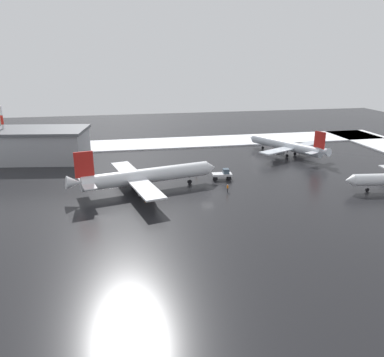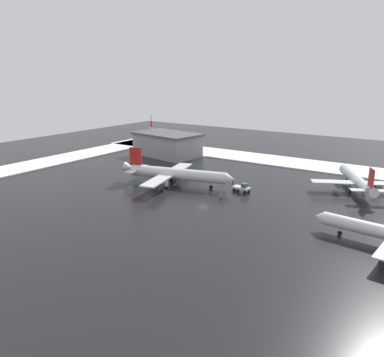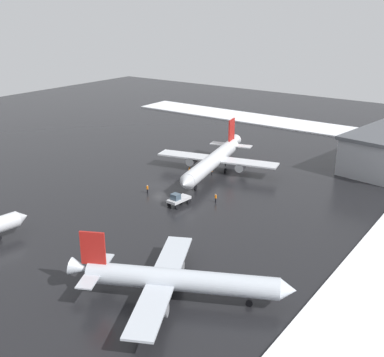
{
  "view_description": "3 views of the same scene",
  "coord_description": "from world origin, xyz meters",
  "px_view_note": "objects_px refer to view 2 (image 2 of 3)",
  "views": [
    {
      "loc": [
        17.4,
        71.16,
        27.37
      ],
      "look_at": [
        3.73,
        1.91,
        4.43
      ],
      "focal_mm": 35.0,
      "sensor_mm": 36.0,
      "label": 1
    },
    {
      "loc": [
        -47.32,
        75.77,
        29.54
      ],
      "look_at": [
        1.75,
        2.56,
        5.32
      ],
      "focal_mm": 35.0,
      "sensor_mm": 36.0,
      "label": 2
    },
    {
      "loc": [
        -71.48,
        -60.14,
        34.83
      ],
      "look_at": [
        0.67,
        -8.05,
        3.07
      ],
      "focal_mm": 45.0,
      "sensor_mm": 36.0,
      "label": 3
    }
  ],
  "objects_px": {
    "antenna_mast": "(152,133)",
    "ground_crew_mid_apron": "(221,196)",
    "pushback_tug": "(242,187)",
    "ground_crew_by_nose_gear": "(177,182)",
    "traffic_cone_near_nose": "(165,190)",
    "airplane_far_rear": "(356,180)",
    "cargo_hangar": "(167,144)",
    "traffic_cone_mid_line": "(159,190)",
    "airplane_parked_portside": "(175,174)",
    "ground_crew_near_tug": "(233,181)"
  },
  "relations": [
    {
      "from": "antenna_mast",
      "to": "ground_crew_mid_apron",
      "type": "bearing_deg",
      "value": 144.84
    },
    {
      "from": "pushback_tug",
      "to": "ground_crew_mid_apron",
      "type": "bearing_deg",
      "value": -94.64
    },
    {
      "from": "ground_crew_by_nose_gear",
      "to": "traffic_cone_near_nose",
      "type": "bearing_deg",
      "value": 31.94
    },
    {
      "from": "airplane_far_rear",
      "to": "cargo_hangar",
      "type": "distance_m",
      "value": 69.7
    },
    {
      "from": "ground_crew_by_nose_gear",
      "to": "traffic_cone_mid_line",
      "type": "xyz_separation_m",
      "value": [
        1.12,
        6.85,
        -0.7
      ]
    },
    {
      "from": "cargo_hangar",
      "to": "traffic_cone_mid_line",
      "type": "bearing_deg",
      "value": 133.26
    },
    {
      "from": "ground_crew_mid_apron",
      "to": "cargo_hangar",
      "type": "bearing_deg",
      "value": 145.16
    },
    {
      "from": "airplane_parked_portside",
      "to": "pushback_tug",
      "type": "relative_size",
      "value": 6.9
    },
    {
      "from": "airplane_far_rear",
      "to": "ground_crew_mid_apron",
      "type": "height_order",
      "value": "airplane_far_rear"
    },
    {
      "from": "airplane_far_rear",
      "to": "antenna_mast",
      "type": "distance_m",
      "value": 79.6
    },
    {
      "from": "ground_crew_mid_apron",
      "to": "antenna_mast",
      "type": "xyz_separation_m",
      "value": [
        52.94,
        -37.3,
        6.49
      ]
    },
    {
      "from": "pushback_tug",
      "to": "traffic_cone_near_nose",
      "type": "height_order",
      "value": "pushback_tug"
    },
    {
      "from": "traffic_cone_mid_line",
      "to": "pushback_tug",
      "type": "bearing_deg",
      "value": -149.43
    },
    {
      "from": "airplane_far_rear",
      "to": "traffic_cone_near_nose",
      "type": "height_order",
      "value": "airplane_far_rear"
    },
    {
      "from": "ground_crew_by_nose_gear",
      "to": "traffic_cone_near_nose",
      "type": "relative_size",
      "value": 3.11
    },
    {
      "from": "airplane_far_rear",
      "to": "antenna_mast",
      "type": "height_order",
      "value": "antenna_mast"
    },
    {
      "from": "airplane_far_rear",
      "to": "traffic_cone_near_nose",
      "type": "distance_m",
      "value": 51.05
    },
    {
      "from": "pushback_tug",
      "to": "cargo_hangar",
      "type": "height_order",
      "value": "cargo_hangar"
    },
    {
      "from": "ground_crew_near_tug",
      "to": "ground_crew_mid_apron",
      "type": "bearing_deg",
      "value": 129.45
    },
    {
      "from": "airplane_parked_portside",
      "to": "ground_crew_by_nose_gear",
      "type": "height_order",
      "value": "airplane_parked_portside"
    },
    {
      "from": "pushback_tug",
      "to": "airplane_parked_portside",
      "type": "bearing_deg",
      "value": -162.01
    },
    {
      "from": "airplane_parked_portside",
      "to": "ground_crew_by_nose_gear",
      "type": "xyz_separation_m",
      "value": [
        -0.78,
        -0.03,
        -2.29
      ]
    },
    {
      "from": "pushback_tug",
      "to": "antenna_mast",
      "type": "relative_size",
      "value": 0.32
    },
    {
      "from": "ground_crew_near_tug",
      "to": "cargo_hangar",
      "type": "xyz_separation_m",
      "value": [
        39.46,
        -21.27,
        3.47
      ]
    },
    {
      "from": "ground_crew_near_tug",
      "to": "antenna_mast",
      "type": "distance_m",
      "value": 54.83
    },
    {
      "from": "antenna_mast",
      "to": "traffic_cone_near_nose",
      "type": "height_order",
      "value": "antenna_mast"
    },
    {
      "from": "pushback_tug",
      "to": "ground_crew_by_nose_gear",
      "type": "distance_m",
      "value": 18.41
    },
    {
      "from": "ground_crew_mid_apron",
      "to": "traffic_cone_near_nose",
      "type": "distance_m",
      "value": 16.33
    },
    {
      "from": "ground_crew_mid_apron",
      "to": "traffic_cone_mid_line",
      "type": "height_order",
      "value": "ground_crew_mid_apron"
    },
    {
      "from": "traffic_cone_mid_line",
      "to": "ground_crew_near_tug",
      "type": "bearing_deg",
      "value": -130.32
    },
    {
      "from": "airplane_far_rear",
      "to": "ground_crew_near_tug",
      "type": "relative_size",
      "value": 15.7
    },
    {
      "from": "airplane_parked_portside",
      "to": "ground_crew_mid_apron",
      "type": "distance_m",
      "value": 17.91
    },
    {
      "from": "pushback_tug",
      "to": "traffic_cone_mid_line",
      "type": "height_order",
      "value": "pushback_tug"
    },
    {
      "from": "traffic_cone_near_nose",
      "to": "pushback_tug",
      "type": "bearing_deg",
      "value": -149.54
    },
    {
      "from": "antenna_mast",
      "to": "traffic_cone_near_nose",
      "type": "distance_m",
      "value": 53.99
    },
    {
      "from": "antenna_mast",
      "to": "traffic_cone_near_nose",
      "type": "xyz_separation_m",
      "value": [
        -36.7,
        38.94,
        -7.19
      ]
    },
    {
      "from": "traffic_cone_near_nose",
      "to": "traffic_cone_mid_line",
      "type": "height_order",
      "value": "same"
    },
    {
      "from": "pushback_tug",
      "to": "ground_crew_near_tug",
      "type": "bearing_deg",
      "value": 142.64
    },
    {
      "from": "airplane_far_rear",
      "to": "pushback_tug",
      "type": "distance_m",
      "value": 30.59
    },
    {
      "from": "pushback_tug",
      "to": "traffic_cone_mid_line",
      "type": "distance_m",
      "value": 22.09
    },
    {
      "from": "ground_crew_by_nose_gear",
      "to": "antenna_mast",
      "type": "relative_size",
      "value": 0.11
    },
    {
      "from": "airplane_far_rear",
      "to": "traffic_cone_mid_line",
      "type": "xyz_separation_m",
      "value": [
        43.43,
        29.58,
        -2.55
      ]
    },
    {
      "from": "ground_crew_mid_apron",
      "to": "traffic_cone_near_nose",
      "type": "relative_size",
      "value": 3.11
    },
    {
      "from": "ground_crew_near_tug",
      "to": "antenna_mast",
      "type": "height_order",
      "value": "antenna_mast"
    },
    {
      "from": "ground_crew_by_nose_gear",
      "to": "antenna_mast",
      "type": "xyz_separation_m",
      "value": [
        36.51,
        -32.91,
        6.49
      ]
    },
    {
      "from": "ground_crew_near_tug",
      "to": "airplane_far_rear",
      "type": "bearing_deg",
      "value": -132.22
    },
    {
      "from": "ground_crew_mid_apron",
      "to": "traffic_cone_mid_line",
      "type": "bearing_deg",
      "value": -168.06
    },
    {
      "from": "airplane_parked_portside",
      "to": "ground_crew_near_tug",
      "type": "xyz_separation_m",
      "value": [
        -13.3,
        -9.25,
        -2.29
      ]
    },
    {
      "from": "airplane_parked_portside",
      "to": "traffic_cone_near_nose",
      "type": "distance_m",
      "value": 6.77
    },
    {
      "from": "airplane_parked_portside",
      "to": "pushback_tug",
      "type": "bearing_deg",
      "value": -0.1
    }
  ]
}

